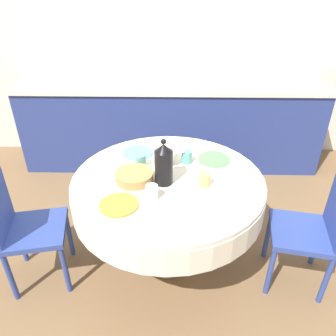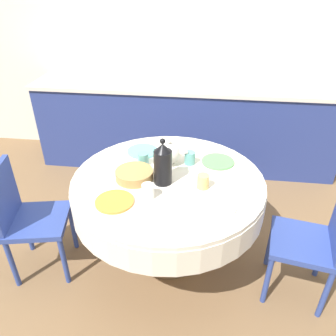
{
  "view_description": "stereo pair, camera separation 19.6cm",
  "coord_description": "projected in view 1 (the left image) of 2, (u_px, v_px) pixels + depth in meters",
  "views": [
    {
      "loc": [
        0.04,
        -1.84,
        1.95
      ],
      "look_at": [
        0.0,
        0.0,
        0.83
      ],
      "focal_mm": 35.0,
      "sensor_mm": 36.0,
      "label": 1
    },
    {
      "loc": [
        0.23,
        -1.83,
        1.95
      ],
      "look_at": [
        0.0,
        0.0,
        0.83
      ],
      "focal_mm": 35.0,
      "sensor_mm": 36.0,
      "label": 2
    }
  ],
  "objects": [
    {
      "name": "kitchen_counter",
      "position": [
        171.0,
        124.0,
        3.66
      ],
      "size": [
        3.24,
        0.64,
        0.93
      ],
      "color": "navy",
      "rests_on": "ground_plane"
    },
    {
      "name": "cup_near_left",
      "position": [
        152.0,
        192.0,
        1.98
      ],
      "size": [
        0.08,
        0.08,
        0.09
      ],
      "primitive_type": "cylinder",
      "color": "white",
      "rests_on": "dining_table"
    },
    {
      "name": "plate_far_left",
      "position": [
        137.0,
        152.0,
        2.49
      ],
      "size": [
        0.23,
        0.23,
        0.01
      ],
      "primitive_type": "cylinder",
      "color": "#60BCB7",
      "rests_on": "dining_table"
    },
    {
      "name": "dining_table",
      "position": [
        168.0,
        193.0,
        2.26
      ],
      "size": [
        1.3,
        1.3,
        0.75
      ],
      "color": "brown",
      "rests_on": "ground_plane"
    },
    {
      "name": "chair_left",
      "position": [
        315.0,
        228.0,
        2.16
      ],
      "size": [
        0.47,
        0.47,
        0.87
      ],
      "rotation": [
        0.0,
        0.0,
        1.38
      ],
      "color": "#2D428E",
      "rests_on": "ground_plane"
    },
    {
      "name": "bread_basket",
      "position": [
        134.0,
        177.0,
        2.16
      ],
      "size": [
        0.25,
        0.25,
        0.06
      ],
      "primitive_type": "cylinder",
      "color": "#AD844C",
      "rests_on": "dining_table"
    },
    {
      "name": "cup_far_left",
      "position": [
        141.0,
        161.0,
        2.31
      ],
      "size": [
        0.08,
        0.08,
        0.09
      ],
      "primitive_type": "cylinder",
      "color": "#5BA39E",
      "rests_on": "dining_table"
    },
    {
      "name": "teapot",
      "position": [
        167.0,
        153.0,
        2.31
      ],
      "size": [
        0.21,
        0.15,
        0.2
      ],
      "color": "silver",
      "rests_on": "dining_table"
    },
    {
      "name": "plate_near_right",
      "position": [
        222.0,
        201.0,
        1.97
      ],
      "size": [
        0.23,
        0.23,
        0.01
      ],
      "primitive_type": "cylinder",
      "color": "white",
      "rests_on": "dining_table"
    },
    {
      "name": "ground_plane",
      "position": [
        168.0,
        257.0,
        2.59
      ],
      "size": [
        12.0,
        12.0,
        0.0
      ],
      "primitive_type": "plane",
      "color": "brown"
    },
    {
      "name": "coffee_carafe",
      "position": [
        164.0,
        164.0,
        2.08
      ],
      "size": [
        0.12,
        0.12,
        0.32
      ],
      "color": "black",
      "rests_on": "dining_table"
    },
    {
      "name": "cup_far_right",
      "position": [
        187.0,
        157.0,
        2.35
      ],
      "size": [
        0.08,
        0.08,
        0.09
      ],
      "primitive_type": "cylinder",
      "color": "#5BA39E",
      "rests_on": "dining_table"
    },
    {
      "name": "wall_back",
      "position": [
        172.0,
        40.0,
        3.51
      ],
      "size": [
        7.0,
        0.05,
        2.6
      ],
      "color": "silver",
      "rests_on": "ground_plane"
    },
    {
      "name": "plate_near_left",
      "position": [
        119.0,
        205.0,
        1.94
      ],
      "size": [
        0.23,
        0.23,
        0.01
      ],
      "primitive_type": "cylinder",
      "color": "orange",
      "rests_on": "dining_table"
    },
    {
      "name": "plate_far_right",
      "position": [
        214.0,
        159.0,
        2.41
      ],
      "size": [
        0.23,
        0.23,
        0.01
      ],
      "primitive_type": "cylinder",
      "color": "#5BA85B",
      "rests_on": "dining_table"
    },
    {
      "name": "chair_right",
      "position": [
        22.0,
        225.0,
        2.18
      ],
      "size": [
        0.47,
        0.47,
        0.87
      ],
      "rotation": [
        0.0,
        0.0,
        -1.37
      ],
      "color": "#2D428E",
      "rests_on": "ground_plane"
    },
    {
      "name": "cup_near_right",
      "position": [
        204.0,
        179.0,
        2.1
      ],
      "size": [
        0.08,
        0.08,
        0.09
      ],
      "primitive_type": "cylinder",
      "color": "#DBB766",
      "rests_on": "dining_table"
    }
  ]
}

